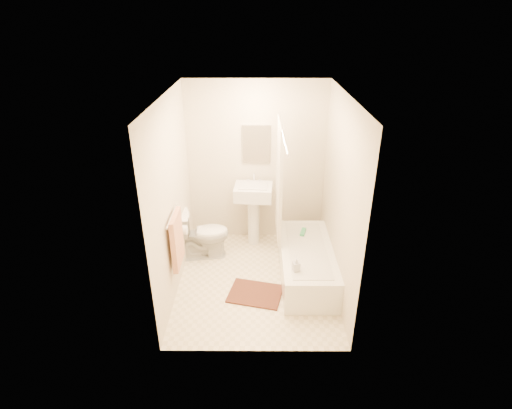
{
  "coord_description": "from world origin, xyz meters",
  "views": [
    {
      "loc": [
        0.02,
        -4.28,
        3.23
      ],
      "look_at": [
        0.0,
        0.25,
        1.0
      ],
      "focal_mm": 28.0,
      "sensor_mm": 36.0,
      "label": 1
    }
  ],
  "objects_px": {
    "sink": "(254,213)",
    "bath_mat": "(255,294)",
    "soap_bottle": "(296,265)",
    "toilet": "(203,234)",
    "bathtub": "(306,263)"
  },
  "relations": [
    {
      "from": "toilet",
      "to": "soap_bottle",
      "type": "distance_m",
      "value": 1.58
    },
    {
      "from": "sink",
      "to": "soap_bottle",
      "type": "distance_m",
      "value": 1.43
    },
    {
      "from": "soap_bottle",
      "to": "toilet",
      "type": "bearing_deg",
      "value": 141.26
    },
    {
      "from": "bathtub",
      "to": "toilet",
      "type": "bearing_deg",
      "value": 160.59
    },
    {
      "from": "bathtub",
      "to": "soap_bottle",
      "type": "relative_size",
      "value": 8.66
    },
    {
      "from": "bathtub",
      "to": "soap_bottle",
      "type": "height_order",
      "value": "soap_bottle"
    },
    {
      "from": "sink",
      "to": "bathtub",
      "type": "xyz_separation_m",
      "value": [
        0.7,
        -0.85,
        -0.31
      ]
    },
    {
      "from": "sink",
      "to": "bath_mat",
      "type": "bearing_deg",
      "value": -84.7
    },
    {
      "from": "sink",
      "to": "soap_bottle",
      "type": "bearing_deg",
      "value": -65.06
    },
    {
      "from": "bathtub",
      "to": "bath_mat",
      "type": "distance_m",
      "value": 0.8
    },
    {
      "from": "sink",
      "to": "bath_mat",
      "type": "height_order",
      "value": "sink"
    },
    {
      "from": "toilet",
      "to": "bathtub",
      "type": "bearing_deg",
      "value": -118.67
    },
    {
      "from": "toilet",
      "to": "sink",
      "type": "distance_m",
      "value": 0.81
    },
    {
      "from": "bath_mat",
      "to": "bathtub",
      "type": "bearing_deg",
      "value": 29.71
    },
    {
      "from": "bathtub",
      "to": "bath_mat",
      "type": "bearing_deg",
      "value": -150.29
    }
  ]
}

